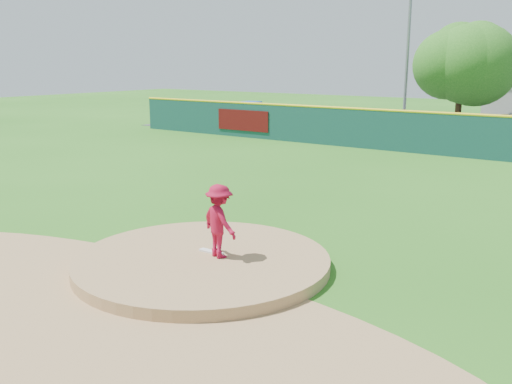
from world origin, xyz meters
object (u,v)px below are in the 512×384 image
Objects in this scene: van at (512,127)px; pitcher at (219,221)px; deciduous_tree at (462,58)px; light_pole_left at (409,34)px; playground_slide at (250,115)px.

pitcher is at bearing -159.39° from van.
deciduous_tree is at bearing 127.63° from van.
van is 4.84m from deciduous_tree.
pitcher is 27.98m from light_pole_left.
playground_slide is at bearing -37.73° from pitcher.
deciduous_tree is at bearing -67.08° from pitcher.
playground_slide reaches higher than van.
deciduous_tree reaches higher than van.
pitcher is 0.14× the size of light_pole_left.
light_pole_left reaches higher than van.
deciduous_tree is (-2.84, -0.81, 3.84)m from van.
light_pole_left reaches higher than playground_slide.
playground_slide is 11.35m from light_pole_left.
deciduous_tree is at bearing 12.50° from playground_slide.
van is (0.52, 25.60, -0.33)m from pitcher.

